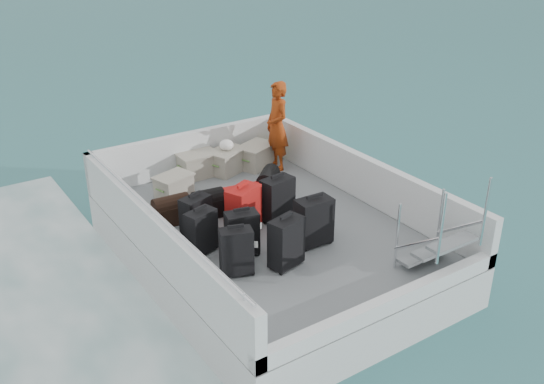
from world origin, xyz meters
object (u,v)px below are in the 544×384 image
(suitcase_0, at_px, (236,252))
(crate_1, at_px, (198,165))
(crate_3, at_px, (256,157))
(suitcase_5, at_px, (244,210))
(suitcase_7, at_px, (277,199))
(passenger, at_px, (277,126))
(suitcase_3, at_px, (286,243))
(suitcase_8, at_px, (245,200))
(suitcase_1, at_px, (201,232))
(suitcase_4, at_px, (242,234))
(crate_0, at_px, (174,186))
(crate_2, at_px, (227,162))
(suitcase_6, at_px, (314,222))
(suitcase_2, at_px, (196,217))

(suitcase_0, bearing_deg, crate_1, 90.29)
(crate_1, bearing_deg, crate_3, -11.80)
(suitcase_5, xyz_separation_m, suitcase_7, (0.58, 0.02, -0.01))
(suitcase_7, height_order, passenger, passenger)
(suitcase_0, relative_size, suitcase_3, 0.93)
(passenger, bearing_deg, suitcase_7, -24.78)
(suitcase_3, relative_size, suitcase_8, 0.89)
(suitcase_0, xyz_separation_m, suitcase_5, (0.64, 0.89, 0.02))
(suitcase_1, distance_m, suitcase_4, 0.54)
(suitcase_0, height_order, crate_0, suitcase_0)
(suitcase_3, height_order, passenger, passenger)
(suitcase_3, xyz_separation_m, suitcase_4, (-0.32, 0.55, -0.03))
(suitcase_5, distance_m, crate_3, 2.35)
(crate_2, bearing_deg, suitcase_0, -117.72)
(suitcase_6, bearing_deg, suitcase_0, -174.55)
(suitcase_4, height_order, suitcase_6, suitcase_6)
(suitcase_1, xyz_separation_m, suitcase_6, (1.35, -0.64, 0.03))
(suitcase_2, distance_m, crate_0, 1.39)
(suitcase_4, distance_m, suitcase_8, 1.36)
(suitcase_2, distance_m, passenger, 2.71)
(crate_2, bearing_deg, crate_3, -8.28)
(suitcase_3, relative_size, crate_1, 1.07)
(suitcase_1, distance_m, passenger, 3.07)
(suitcase_6, height_order, crate_3, suitcase_6)
(suitcase_3, bearing_deg, suitcase_8, 61.41)
(suitcase_5, distance_m, crate_2, 2.15)
(suitcase_6, height_order, passenger, passenger)
(crate_1, bearing_deg, suitcase_1, -116.26)
(suitcase_7, bearing_deg, crate_1, 87.21)
(suitcase_2, xyz_separation_m, suitcase_6, (1.21, -1.07, 0.04))
(suitcase_2, relative_size, suitcase_5, 0.88)
(suitcase_0, relative_size, suitcase_4, 1.01)
(suitcase_1, bearing_deg, suitcase_4, -56.95)
(suitcase_2, xyz_separation_m, crate_3, (2.01, 1.64, -0.11))
(suitcase_0, height_order, suitcase_6, suitcase_6)
(suitcase_5, relative_size, suitcase_8, 0.89)
(suitcase_3, bearing_deg, crate_1, 68.23)
(suitcase_3, height_order, suitcase_8, suitcase_3)
(suitcase_3, xyz_separation_m, suitcase_7, (0.62, 1.11, -0.01))
(suitcase_6, bearing_deg, crate_0, 112.87)
(suitcase_5, height_order, suitcase_7, suitcase_5)
(passenger, bearing_deg, crate_3, -123.20)
(suitcase_3, distance_m, suitcase_8, 1.74)
(crate_2, bearing_deg, suitcase_6, -95.38)
(suitcase_6, bearing_deg, suitcase_4, 165.32)
(suitcase_6, bearing_deg, suitcase_7, 93.01)
(suitcase_1, xyz_separation_m, suitcase_5, (0.76, 0.19, 0.03))
(suitcase_1, height_order, suitcase_8, suitcase_1)
(suitcase_2, relative_size, crate_1, 0.94)
(suitcase_0, bearing_deg, suitcase_7, 55.74)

